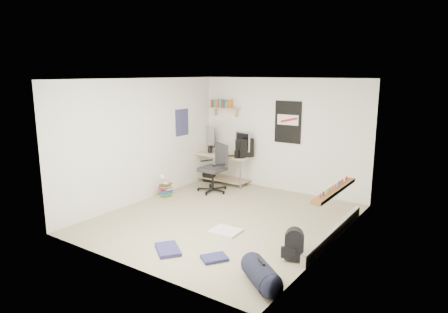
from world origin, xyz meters
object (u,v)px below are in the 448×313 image
Objects in this scene: duffel_bag at (261,275)px; book_stack at (166,190)px; desk at (222,167)px; backpack at (294,247)px; office_chair at (213,170)px.

book_stack is (-3.46, 2.03, 0.01)m from duffel_bag.
backpack is (3.19, -2.79, -0.16)m from desk.
desk is 0.81m from office_chair.
duffel_bag reaches higher than book_stack.
desk is 4.84m from duffel_bag.
desk is at bearing 79.44° from book_stack.
book_stack is at bearing -89.45° from desk.
backpack is 0.88m from duffel_bag.
desk reaches higher than book_stack.
desk is at bearing 115.84° from backpack.
book_stack is at bearing -98.05° from office_chair.
backpack is 3.68m from book_stack.
duffel_bag is at bearing -20.56° from office_chair.
desk is 1.69m from book_stack.
book_stack is (-0.31, -1.64, -0.21)m from desk.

